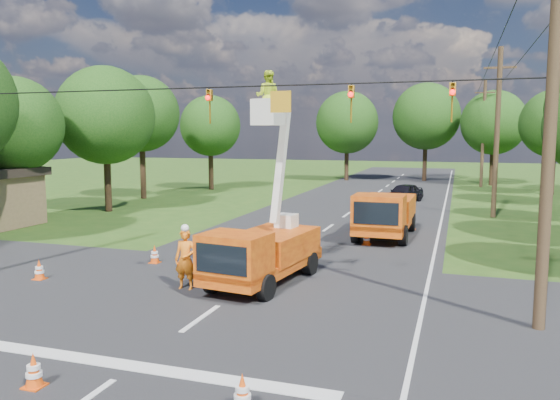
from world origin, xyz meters
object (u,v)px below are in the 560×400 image
(second_truck, at_px, (385,213))
(distant_car, at_px, (404,193))
(traffic_cone_4, at_px, (39,270))
(tree_left_f, at_px, (210,126))
(tree_left_d, at_px, (105,116))
(pole_right_mid, at_px, (497,132))
(tree_right_e, at_px, (555,124))
(bucket_truck, at_px, (262,240))
(ground_worker, at_px, (186,259))
(traffic_cone_3, at_px, (367,238))
(traffic_cone_7, at_px, (412,223))
(tree_left_e, at_px, (141,114))
(traffic_cone_1, at_px, (242,393))
(traffic_cone_8, at_px, (155,255))
(tree_far_a, at_px, (347,123))
(tree_far_b, at_px, (426,116))
(pole_right_near, at_px, (550,127))
(tree_far_c, at_px, (494,123))
(traffic_cone_2, at_px, (292,257))
(pole_right_far, at_px, (483,133))
(tree_left_c, at_px, (14,125))
(traffic_cone_0, at_px, (34,371))

(second_truck, relative_size, distant_car, 1.50)
(traffic_cone_4, distance_m, tree_left_f, 31.52)
(distant_car, height_order, tree_left_d, tree_left_d)
(pole_right_mid, xyz_separation_m, tree_right_e, (5.30, 15.00, 0.70))
(bucket_truck, bearing_deg, ground_worker, -139.98)
(traffic_cone_3, xyz_separation_m, pole_right_mid, (5.87, 10.79, 4.75))
(traffic_cone_7, distance_m, tree_left_e, 23.34)
(distant_car, bearing_deg, traffic_cone_3, -70.78)
(traffic_cone_1, relative_size, traffic_cone_8, 1.00)
(tree_far_a, xyz_separation_m, tree_far_b, (8.00, 2.00, 0.62))
(tree_left_f, bearing_deg, traffic_cone_4, -75.50)
(pole_right_mid, relative_size, tree_far_a, 1.05)
(traffic_cone_4, bearing_deg, tree_far_b, 77.47)
(tree_far_a, bearing_deg, pole_right_mid, -59.59)
(second_truck, bearing_deg, pole_right_mid, 59.04)
(tree_left_d, bearing_deg, pole_right_near, -32.55)
(ground_worker, relative_size, tree_far_c, 0.22)
(pole_right_near, height_order, tree_left_f, pole_right_near)
(bucket_truck, xyz_separation_m, traffic_cone_2, (0.18, 2.78, -1.15))
(traffic_cone_8, relative_size, tree_far_a, 0.07)
(traffic_cone_1, distance_m, pole_right_near, 9.60)
(traffic_cone_4, xyz_separation_m, tree_left_d, (-7.98, 15.08, 5.77))
(tree_far_b, bearing_deg, second_truck, -89.74)
(traffic_cone_1, xyz_separation_m, tree_left_d, (-17.90, 21.18, 5.77))
(traffic_cone_1, distance_m, pole_right_far, 46.76)
(ground_worker, distance_m, distant_car, 25.45)
(bucket_truck, xyz_separation_m, pole_right_mid, (8.11, 18.22, 3.60))
(traffic_cone_1, relative_size, traffic_cone_2, 1.00)
(tree_far_c, bearing_deg, traffic_cone_8, -109.92)
(distant_car, xyz_separation_m, traffic_cone_2, (-2.14, -20.96, -0.34))
(second_truck, relative_size, pole_right_far, 0.61)
(pole_right_near, bearing_deg, distant_car, 102.80)
(pole_right_mid, relative_size, tree_far_c, 1.09)
(traffic_cone_8, height_order, pole_right_mid, pole_right_mid)
(ground_worker, height_order, tree_right_e, tree_right_e)
(tree_left_c, relative_size, tree_left_f, 0.96)
(tree_left_d, height_order, tree_far_a, tree_far_a)
(tree_left_d, height_order, tree_right_e, tree_left_d)
(traffic_cone_0, distance_m, pole_right_mid, 28.75)
(traffic_cone_3, height_order, tree_far_b, tree_far_b)
(bucket_truck, relative_size, tree_far_c, 0.76)
(traffic_cone_7, bearing_deg, tree_far_c, 79.36)
(distant_car, height_order, traffic_cone_2, distant_car)
(traffic_cone_2, relative_size, tree_left_f, 0.08)
(ground_worker, bearing_deg, traffic_cone_7, 61.63)
(distant_car, height_order, tree_far_b, tree_far_b)
(traffic_cone_0, xyz_separation_m, tree_left_e, (-15.49, 28.60, 6.13))
(tree_left_f, bearing_deg, bucket_truck, -61.71)
(traffic_cone_1, relative_size, traffic_cone_4, 1.00)
(tree_right_e, bearing_deg, pole_right_far, 136.67)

